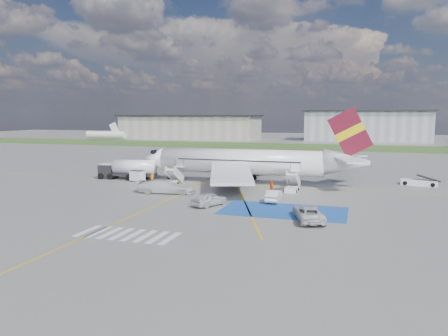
{
  "coord_description": "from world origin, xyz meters",
  "views": [
    {
      "loc": [
        18.05,
        -51.99,
        10.83
      ],
      "look_at": [
        0.29,
        4.49,
        3.5
      ],
      "focal_mm": 35.0,
      "sensor_mm": 36.0,
      "label": 1
    }
  ],
  "objects_px": {
    "gpu_cart": "(137,176)",
    "van_white_a": "(308,210)",
    "airliner": "(250,162)",
    "belt_loader": "(419,183)",
    "car_silver_b": "(274,196)",
    "van_white_b": "(166,185)",
    "car_silver_a": "(209,199)",
    "fuel_tanker": "(128,171)"
  },
  "relations": [
    {
      "from": "belt_loader",
      "to": "car_silver_b",
      "type": "xyz_separation_m",
      "value": [
        -18.9,
        -19.0,
        0.34
      ]
    },
    {
      "from": "airliner",
      "to": "car_silver_a",
      "type": "height_order",
      "value": "airliner"
    },
    {
      "from": "car_silver_a",
      "to": "van_white_a",
      "type": "bearing_deg",
      "value": -171.43
    },
    {
      "from": "gpu_cart",
      "to": "van_white_a",
      "type": "bearing_deg",
      "value": -16.99
    },
    {
      "from": "van_white_a",
      "to": "van_white_b",
      "type": "relative_size",
      "value": 0.9
    },
    {
      "from": "airliner",
      "to": "van_white_b",
      "type": "bearing_deg",
      "value": -126.3
    },
    {
      "from": "car_silver_b",
      "to": "fuel_tanker",
      "type": "bearing_deg",
      "value": -25.22
    },
    {
      "from": "gpu_cart",
      "to": "belt_loader",
      "type": "xyz_separation_m",
      "value": [
        43.01,
        9.53,
        -0.42
      ]
    },
    {
      "from": "airliner",
      "to": "belt_loader",
      "type": "relative_size",
      "value": 6.44
    },
    {
      "from": "van_white_b",
      "to": "car_silver_b",
      "type": "bearing_deg",
      "value": -101.73
    },
    {
      "from": "belt_loader",
      "to": "airliner",
      "type": "bearing_deg",
      "value": -156.99
    },
    {
      "from": "airliner",
      "to": "fuel_tanker",
      "type": "height_order",
      "value": "airliner"
    },
    {
      "from": "fuel_tanker",
      "to": "belt_loader",
      "type": "distance_m",
      "value": 46.42
    },
    {
      "from": "car_silver_a",
      "to": "van_white_a",
      "type": "relative_size",
      "value": 0.88
    },
    {
      "from": "van_white_b",
      "to": "airliner",
      "type": "bearing_deg",
      "value": -43.26
    },
    {
      "from": "fuel_tanker",
      "to": "gpu_cart",
      "type": "relative_size",
      "value": 3.95
    },
    {
      "from": "belt_loader",
      "to": "car_silver_a",
      "type": "distance_m",
      "value": 35.01
    },
    {
      "from": "van_white_a",
      "to": "fuel_tanker",
      "type": "bearing_deg",
      "value": -47.34
    },
    {
      "from": "belt_loader",
      "to": "van_white_a",
      "type": "xyz_separation_m",
      "value": [
        -13.67,
        -27.31,
        0.6
      ]
    },
    {
      "from": "car_silver_a",
      "to": "car_silver_b",
      "type": "xyz_separation_m",
      "value": [
        6.82,
        4.77,
        -0.05
      ]
    },
    {
      "from": "airliner",
      "to": "belt_loader",
      "type": "distance_m",
      "value": 26.15
    },
    {
      "from": "fuel_tanker",
      "to": "van_white_a",
      "type": "bearing_deg",
      "value": -36.03
    },
    {
      "from": "gpu_cart",
      "to": "car_silver_a",
      "type": "xyz_separation_m",
      "value": [
        17.3,
        -14.23,
        -0.03
      ]
    },
    {
      "from": "car_silver_a",
      "to": "van_white_b",
      "type": "distance_m",
      "value": 10.33
    },
    {
      "from": "fuel_tanker",
      "to": "van_white_b",
      "type": "relative_size",
      "value": 1.64
    },
    {
      "from": "gpu_cart",
      "to": "car_silver_a",
      "type": "bearing_deg",
      "value": -25.22
    },
    {
      "from": "gpu_cart",
      "to": "van_white_a",
      "type": "relative_size",
      "value": 0.46
    },
    {
      "from": "airliner",
      "to": "gpu_cart",
      "type": "height_order",
      "value": "airliner"
    },
    {
      "from": "gpu_cart",
      "to": "car_silver_a",
      "type": "height_order",
      "value": "gpu_cart"
    },
    {
      "from": "airliner",
      "to": "van_white_b",
      "type": "height_order",
      "value": "airliner"
    },
    {
      "from": "airliner",
      "to": "gpu_cart",
      "type": "relative_size",
      "value": 14.75
    },
    {
      "from": "van_white_a",
      "to": "belt_loader",
      "type": "bearing_deg",
      "value": -132.5
    },
    {
      "from": "car_silver_a",
      "to": "van_white_a",
      "type": "xyz_separation_m",
      "value": [
        12.05,
        -3.55,
        0.2
      ]
    },
    {
      "from": "car_silver_b",
      "to": "belt_loader",
      "type": "bearing_deg",
      "value": -137.27
    },
    {
      "from": "car_silver_b",
      "to": "van_white_a",
      "type": "bearing_deg",
      "value": 119.76
    },
    {
      "from": "gpu_cart",
      "to": "van_white_b",
      "type": "height_order",
      "value": "van_white_b"
    },
    {
      "from": "gpu_cart",
      "to": "car_silver_a",
      "type": "relative_size",
      "value": 0.53
    },
    {
      "from": "airliner",
      "to": "fuel_tanker",
      "type": "bearing_deg",
      "value": -174.68
    },
    {
      "from": "car_silver_a",
      "to": "van_white_b",
      "type": "height_order",
      "value": "van_white_b"
    },
    {
      "from": "airliner",
      "to": "car_silver_a",
      "type": "distance_m",
      "value": 18.15
    },
    {
      "from": "car_silver_b",
      "to": "van_white_a",
      "type": "xyz_separation_m",
      "value": [
        5.23,
        -8.32,
        0.26
      ]
    },
    {
      "from": "fuel_tanker",
      "to": "van_white_a",
      "type": "relative_size",
      "value": 1.83
    }
  ]
}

